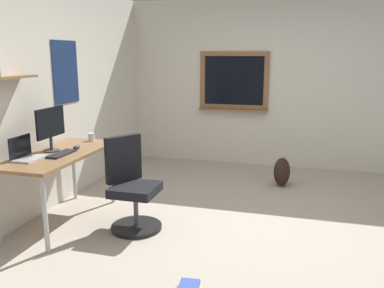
{
  "coord_description": "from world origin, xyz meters",
  "views": [
    {
      "loc": [
        -4.02,
        -0.39,
        1.76
      ],
      "look_at": [
        -0.09,
        0.72,
        0.85
      ],
      "focal_mm": 37.86,
      "sensor_mm": 36.0,
      "label": 1
    }
  ],
  "objects_px": {
    "office_chair": "(132,190)",
    "laptop": "(26,154)",
    "keyboard": "(62,154)",
    "computer_mouse": "(77,147)",
    "monitor_primary": "(51,126)",
    "backpack": "(282,172)",
    "desk": "(60,160)",
    "coffee_mug": "(91,137)"
  },
  "relations": [
    {
      "from": "office_chair",
      "to": "monitor_primary",
      "type": "height_order",
      "value": "monitor_primary"
    },
    {
      "from": "desk",
      "to": "backpack",
      "type": "xyz_separation_m",
      "value": [
        1.87,
        -2.19,
        -0.49
      ]
    },
    {
      "from": "desk",
      "to": "computer_mouse",
      "type": "distance_m",
      "value": 0.24
    },
    {
      "from": "keyboard",
      "to": "computer_mouse",
      "type": "distance_m",
      "value": 0.28
    },
    {
      "from": "monitor_primary",
      "to": "computer_mouse",
      "type": "height_order",
      "value": "monitor_primary"
    },
    {
      "from": "desk",
      "to": "backpack",
      "type": "bearing_deg",
      "value": -49.5
    },
    {
      "from": "office_chair",
      "to": "desk",
      "type": "bearing_deg",
      "value": 94.04
    },
    {
      "from": "desk",
      "to": "office_chair",
      "type": "height_order",
      "value": "office_chair"
    },
    {
      "from": "computer_mouse",
      "to": "laptop",
      "type": "bearing_deg",
      "value": 156.46
    },
    {
      "from": "office_chair",
      "to": "monitor_primary",
      "type": "distance_m",
      "value": 1.08
    },
    {
      "from": "office_chair",
      "to": "laptop",
      "type": "distance_m",
      "value": 1.09
    },
    {
      "from": "coffee_mug",
      "to": "office_chair",
      "type": "bearing_deg",
      "value": -126.68
    },
    {
      "from": "computer_mouse",
      "to": "monitor_primary",
      "type": "bearing_deg",
      "value": 133.26
    },
    {
      "from": "desk",
      "to": "coffee_mug",
      "type": "bearing_deg",
      "value": -2.77
    },
    {
      "from": "computer_mouse",
      "to": "backpack",
      "type": "bearing_deg",
      "value": -51.77
    },
    {
      "from": "laptop",
      "to": "backpack",
      "type": "xyz_separation_m",
      "value": [
        2.19,
        -2.34,
        -0.62
      ]
    },
    {
      "from": "keyboard",
      "to": "computer_mouse",
      "type": "relative_size",
      "value": 3.56
    },
    {
      "from": "monitor_primary",
      "to": "backpack",
      "type": "xyz_separation_m",
      "value": [
        1.83,
        -2.29,
        -0.84
      ]
    },
    {
      "from": "monitor_primary",
      "to": "keyboard",
      "type": "xyz_separation_m",
      "value": [
        -0.11,
        -0.18,
        -0.26
      ]
    },
    {
      "from": "desk",
      "to": "keyboard",
      "type": "relative_size",
      "value": 3.88
    },
    {
      "from": "laptop",
      "to": "coffee_mug",
      "type": "height_order",
      "value": "laptop"
    },
    {
      "from": "coffee_mug",
      "to": "computer_mouse",
      "type": "bearing_deg",
      "value": -173.03
    },
    {
      "from": "laptop",
      "to": "computer_mouse",
      "type": "height_order",
      "value": "laptop"
    },
    {
      "from": "laptop",
      "to": "computer_mouse",
      "type": "xyz_separation_m",
      "value": [
        0.53,
        -0.23,
        -0.04
      ]
    },
    {
      "from": "office_chair",
      "to": "monitor_primary",
      "type": "bearing_deg",
      "value": 91.26
    },
    {
      "from": "office_chair",
      "to": "monitor_primary",
      "type": "xyz_separation_m",
      "value": [
        -0.02,
        0.89,
        0.62
      ]
    },
    {
      "from": "office_chair",
      "to": "laptop",
      "type": "relative_size",
      "value": 3.06
    },
    {
      "from": "monitor_primary",
      "to": "backpack",
      "type": "distance_m",
      "value": 3.05
    },
    {
      "from": "monitor_primary",
      "to": "laptop",
      "type": "bearing_deg",
      "value": 172.34
    },
    {
      "from": "coffee_mug",
      "to": "laptop",
      "type": "bearing_deg",
      "value": 169.08
    },
    {
      "from": "laptop",
      "to": "keyboard",
      "type": "distance_m",
      "value": 0.34
    },
    {
      "from": "laptop",
      "to": "monitor_primary",
      "type": "bearing_deg",
      "value": -7.66
    },
    {
      "from": "monitor_primary",
      "to": "backpack",
      "type": "relative_size",
      "value": 1.2
    },
    {
      "from": "laptop",
      "to": "computer_mouse",
      "type": "relative_size",
      "value": 2.98
    },
    {
      "from": "desk",
      "to": "laptop",
      "type": "distance_m",
      "value": 0.38
    },
    {
      "from": "monitor_primary",
      "to": "computer_mouse",
      "type": "bearing_deg",
      "value": -46.74
    },
    {
      "from": "office_chair",
      "to": "backpack",
      "type": "relative_size",
      "value": 2.46
    },
    {
      "from": "monitor_primary",
      "to": "computer_mouse",
      "type": "distance_m",
      "value": 0.36
    },
    {
      "from": "computer_mouse",
      "to": "coffee_mug",
      "type": "xyz_separation_m",
      "value": [
        0.41,
        0.05,
        0.03
      ]
    },
    {
      "from": "desk",
      "to": "monitor_primary",
      "type": "distance_m",
      "value": 0.36
    },
    {
      "from": "laptop",
      "to": "monitor_primary",
      "type": "distance_m",
      "value": 0.42
    },
    {
      "from": "desk",
      "to": "computer_mouse",
      "type": "height_order",
      "value": "computer_mouse"
    }
  ]
}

